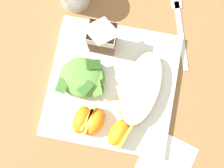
{
  "coord_description": "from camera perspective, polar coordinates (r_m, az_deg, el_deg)",
  "views": [
    {
      "loc": [
        0.02,
        -0.08,
        0.6
      ],
      "look_at": [
        0.0,
        0.0,
        0.03
      ],
      "focal_mm": 42.6,
      "sensor_mm": 36.0,
      "label": 1
    }
  ],
  "objects": [
    {
      "name": "orange_wedge_middle",
      "position": [
        0.57,
        -3.84,
        -8.14
      ],
      "size": [
        0.05,
        0.07,
        0.04
      ],
      "color": "orange",
      "rests_on": "white_plate"
    },
    {
      "name": "orange_wedge_rear",
      "position": [
        0.57,
        1.51,
        -10.43
      ],
      "size": [
        0.06,
        0.07,
        0.04
      ],
      "color": "orange",
      "rests_on": "white_plate"
    },
    {
      "name": "green_salad_pile",
      "position": [
        0.58,
        -6.45,
        1.21
      ],
      "size": [
        0.1,
        0.09,
        0.05
      ],
      "color": "#5B8E3D",
      "rests_on": "white_plate"
    },
    {
      "name": "milk_carton",
      "position": [
        0.56,
        -2.1,
        10.2
      ],
      "size": [
        0.06,
        0.04,
        0.11
      ],
      "color": "brown",
      "rests_on": "white_plate"
    },
    {
      "name": "orange_wedge_front",
      "position": [
        0.57,
        -6.35,
        -7.72
      ],
      "size": [
        0.04,
        0.06,
        0.04
      ],
      "color": "orange",
      "rests_on": "white_plate"
    },
    {
      "name": "ground",
      "position": [
        0.61,
        0.0,
        -0.36
      ],
      "size": [
        3.0,
        3.0,
        0.0
      ],
      "primitive_type": "plane",
      "color": "olive"
    },
    {
      "name": "metal_fork",
      "position": [
        0.66,
        14.34,
        12.18
      ],
      "size": [
        0.07,
        0.19,
        0.01
      ],
      "color": "silver",
      "rests_on": "ground"
    },
    {
      "name": "white_plate",
      "position": [
        0.6,
        0.0,
        -0.25
      ],
      "size": [
        0.28,
        0.28,
        0.02
      ],
      "primitive_type": "cube",
      "color": "white",
      "rests_on": "ground"
    },
    {
      "name": "cheesy_pizza_bread",
      "position": [
        0.58,
        6.19,
        -1.11
      ],
      "size": [
        0.1,
        0.18,
        0.04
      ],
      "color": "#B77F42",
      "rests_on": "white_plate"
    },
    {
      "name": "paper_napkin",
      "position": [
        0.62,
        11.49,
        -15.89
      ],
      "size": [
        0.14,
        0.14,
        0.0
      ],
      "primitive_type": "cube",
      "rotation": [
        0.0,
        0.0,
        -0.28
      ],
      "color": "white",
      "rests_on": "ground"
    }
  ]
}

